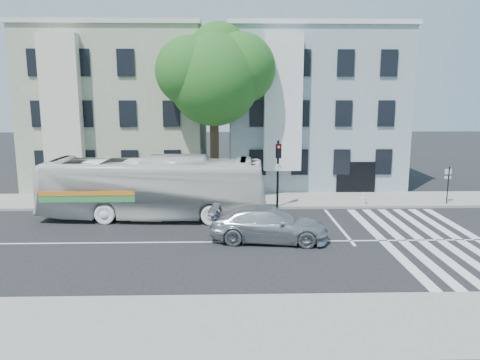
{
  "coord_description": "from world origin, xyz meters",
  "views": [
    {
      "loc": [
        0.81,
        -20.59,
        6.79
      ],
      "look_at": [
        1.44,
        2.62,
        2.4
      ],
      "focal_mm": 35.0,
      "sensor_mm": 36.0,
      "label": 1
    }
  ],
  "objects_px": {
    "bus": "(154,188)",
    "traffic_signal": "(278,165)",
    "sedan": "(269,224)",
    "fire_hydrant": "(364,198)"
  },
  "relations": [
    {
      "from": "sedan",
      "to": "fire_hydrant",
      "type": "xyz_separation_m",
      "value": [
        6.3,
        6.45,
        -0.29
      ]
    },
    {
      "from": "traffic_signal",
      "to": "fire_hydrant",
      "type": "relative_size",
      "value": 5.9
    },
    {
      "from": "sedan",
      "to": "fire_hydrant",
      "type": "height_order",
      "value": "sedan"
    },
    {
      "from": "bus",
      "to": "fire_hydrant",
      "type": "bearing_deg",
      "value": -75.57
    },
    {
      "from": "bus",
      "to": "traffic_signal",
      "type": "distance_m",
      "value": 7.16
    },
    {
      "from": "fire_hydrant",
      "to": "bus",
      "type": "bearing_deg",
      "value": -169.07
    },
    {
      "from": "sedan",
      "to": "traffic_signal",
      "type": "bearing_deg",
      "value": -3.08
    },
    {
      "from": "bus",
      "to": "fire_hydrant",
      "type": "distance_m",
      "value": 12.45
    },
    {
      "from": "bus",
      "to": "traffic_signal",
      "type": "height_order",
      "value": "traffic_signal"
    },
    {
      "from": "sedan",
      "to": "traffic_signal",
      "type": "distance_m",
      "value": 6.16
    }
  ]
}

